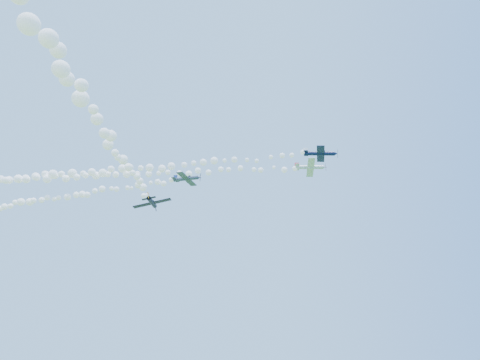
{
  "coord_description": "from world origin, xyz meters",
  "views": [
    {
      "loc": [
        8.26,
        -89.5,
        15.09
      ],
      "look_at": [
        6.54,
        -7.35,
        46.69
      ],
      "focal_mm": 30.0,
      "sensor_mm": 36.0,
      "label": 1
    }
  ],
  "objects_px": {
    "plane_navy": "(321,153)",
    "plane_black": "(152,203)",
    "plane_white": "(310,167)",
    "plane_grey": "(187,179)"
  },
  "relations": [
    {
      "from": "plane_white",
      "to": "plane_black",
      "type": "distance_m",
      "value": 37.05
    },
    {
      "from": "plane_black",
      "to": "plane_white",
      "type": "bearing_deg",
      "value": -74.08
    },
    {
      "from": "plane_white",
      "to": "plane_black",
      "type": "relative_size",
      "value": 1.04
    },
    {
      "from": "plane_navy",
      "to": "plane_black",
      "type": "relative_size",
      "value": 1.11
    },
    {
      "from": "plane_black",
      "to": "plane_grey",
      "type": "bearing_deg",
      "value": -51.04
    },
    {
      "from": "plane_navy",
      "to": "plane_black",
      "type": "xyz_separation_m",
      "value": [
        -34.85,
        -4.37,
        -12.36
      ]
    },
    {
      "from": "plane_navy",
      "to": "plane_white",
      "type": "bearing_deg",
      "value": 111.83
    },
    {
      "from": "plane_white",
      "to": "plane_black",
      "type": "height_order",
      "value": "plane_white"
    },
    {
      "from": "plane_navy",
      "to": "plane_grey",
      "type": "height_order",
      "value": "plane_navy"
    },
    {
      "from": "plane_navy",
      "to": "plane_grey",
      "type": "relative_size",
      "value": 1.13
    }
  ]
}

